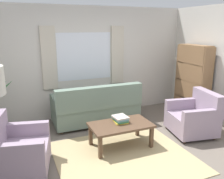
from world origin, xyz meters
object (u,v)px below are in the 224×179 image
armchair_left (16,150)px  coffee_table (121,127)px  armchair_right (194,117)px  book_stack_on_table (120,119)px  couch (97,108)px  bookshelf (192,81)px

armchair_left → coffee_table: armchair_left is taller
armchair_right → coffee_table: armchair_right is taller
book_stack_on_table → armchair_right: bearing=-6.1°
armchair_right → book_stack_on_table: armchair_right is taller
couch → armchair_right: bearing=142.2°
coffee_table → bookshelf: bearing=19.1°
couch → armchair_right: size_ratio=1.96×
armchair_left → book_stack_on_table: size_ratio=3.44×
armchair_left → bookshelf: bearing=-64.6°
coffee_table → book_stack_on_table: bearing=70.8°
couch → armchair_left: (-1.73, -1.31, -0.01)m
book_stack_on_table → coffee_table: bearing=-109.2°
couch → bookshelf: size_ratio=1.10×
armchair_right → book_stack_on_table: 1.59m
couch → armchair_left: bearing=37.2°
book_stack_on_table → bookshelf: 2.35m
couch → coffee_table: bearing=92.1°
coffee_table → bookshelf: (2.24, 0.77, 0.50)m
bookshelf → book_stack_on_table: bearing=107.3°
armchair_left → coffee_table: bearing=-73.4°
couch → armchair_left: 2.17m
couch → armchair_right: (1.65, -1.28, -0.01)m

